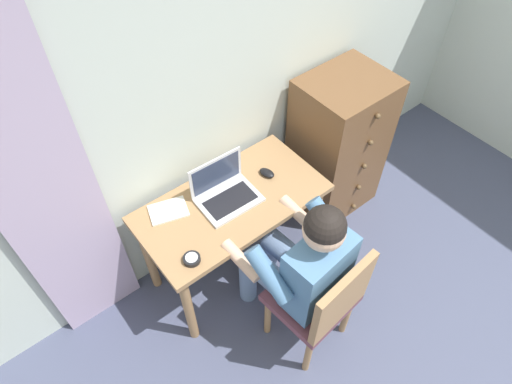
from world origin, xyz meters
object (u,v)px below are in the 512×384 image
at_px(person_seated, 299,261).
at_px(dresser, 337,146).
at_px(chair, 322,301).
at_px(notebook_pad, 168,211).
at_px(desk, 232,214).
at_px(desk_clock, 192,259).
at_px(laptop, 225,191).
at_px(computer_mouse, 267,173).

bearing_deg(person_seated, dresser, 32.89).
bearing_deg(chair, notebook_pad, 114.20).
height_order(desk, desk_clock, desk_clock).
height_order(dresser, laptop, dresser).
bearing_deg(dresser, laptop, -179.44).
bearing_deg(dresser, person_seated, -147.11).
distance_m(desk, dresser, 0.95).
bearing_deg(laptop, notebook_pad, 160.39).
height_order(chair, desk_clock, chair).
bearing_deg(desk_clock, chair, -48.02).
bearing_deg(computer_mouse, chair, -119.70).
bearing_deg(dresser, desk_clock, -169.49).
distance_m(desk, person_seated, 0.53).
bearing_deg(computer_mouse, desk, 173.32).
bearing_deg(person_seated, chair, -85.46).
bearing_deg(notebook_pad, person_seated, -43.80).
relative_size(dresser, computer_mouse, 10.72).
relative_size(dresser, notebook_pad, 5.11).
distance_m(dresser, person_seated, 1.08).
relative_size(chair, laptop, 2.52).
distance_m(desk_clock, notebook_pad, 0.36).
xyz_separation_m(desk, notebook_pad, (-0.32, 0.16, 0.12)).
bearing_deg(desk_clock, dresser, 10.51).
height_order(computer_mouse, desk_clock, computer_mouse).
height_order(dresser, notebook_pad, dresser).
height_order(person_seated, desk_clock, person_seated).
relative_size(chair, person_seated, 0.73).
xyz_separation_m(dresser, notebook_pad, (-1.27, 0.10, 0.18)).
bearing_deg(desk, computer_mouse, 6.33).
bearing_deg(notebook_pad, desk, -9.31).
relative_size(person_seated, desk_clock, 13.27).
relative_size(chair, desk_clock, 9.73).
bearing_deg(chair, laptop, 95.82).
height_order(laptop, computer_mouse, laptop).
relative_size(dresser, laptop, 3.08).
bearing_deg(computer_mouse, dresser, -10.64).
xyz_separation_m(desk_clock, notebook_pad, (0.07, 0.35, -0.01)).
height_order(chair, computer_mouse, chair).
distance_m(desk, desk_clock, 0.46).
relative_size(desk, dresser, 1.02).
bearing_deg(person_seated, desk, 95.98).
height_order(desk, person_seated, person_seated).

